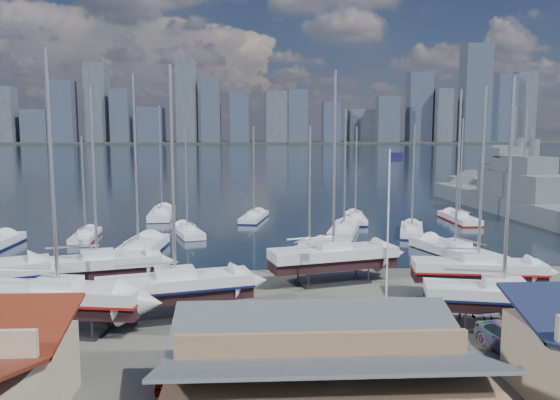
{
  "coord_description": "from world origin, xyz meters",
  "views": [
    {
      "loc": [
        -2.79,
        -46.8,
        11.98
      ],
      "look_at": [
        0.11,
        8.0,
        5.21
      ],
      "focal_mm": 35.0,
      "sensor_mm": 36.0,
      "label": 1
    }
  ],
  "objects": [
    {
      "name": "sailboat_cradle_1",
      "position": [
        -14.42,
        -14.37,
        2.11
      ],
      "size": [
        10.76,
        4.55,
        16.79
      ],
      "rotation": [
        0.0,
        0.0,
        -0.16
      ],
      "color": "#2D2D33",
      "rests_on": "ground"
    },
    {
      "name": "sailboat_moored_6",
      "position": [
        2.94,
        6.3,
        0.31
      ],
      "size": [
        6.62,
        8.91,
        13.26
      ],
      "rotation": [
        0.0,
        0.0,
        1.04
      ],
      "color": "black",
      "rests_on": "water"
    },
    {
      "name": "sailboat_moored_10",
      "position": [
        16.25,
        16.26,
        0.31
      ],
      "size": [
        5.02,
        9.4,
        13.53
      ],
      "rotation": [
        0.0,
        0.0,
        1.28
      ],
      "color": "black",
      "rests_on": "water"
    },
    {
      "name": "car_b",
      "position": [
        -4.57,
        -20.54,
        0.64
      ],
      "size": [
        4.12,
        2.54,
        1.28
      ],
      "primitive_type": "imported",
      "rotation": [
        0.0,
        0.0,
        1.24
      ],
      "color": "gray",
      "rests_on": "ground"
    },
    {
      "name": "skyline",
      "position": [
        -7.83,
        553.76,
        39.09
      ],
      "size": [
        639.14,
        43.8,
        107.69
      ],
      "color": "#475166",
      "rests_on": "far_shore"
    },
    {
      "name": "car_a",
      "position": [
        -6.13,
        -21.57,
        0.68
      ],
      "size": [
        2.44,
        4.25,
        1.36
      ],
      "primitive_type": "imported",
      "rotation": [
        0.0,
        0.0,
        -0.22
      ],
      "color": "gray",
      "rests_on": "ground"
    },
    {
      "name": "sailboat_cradle_4",
      "position": [
        3.73,
        -4.27,
        2.11
      ],
      "size": [
        10.7,
        5.43,
        16.75
      ],
      "rotation": [
        0.0,
        0.0,
        0.26
      ],
      "color": "#2D2D33",
      "rests_on": "ground"
    },
    {
      "name": "far_shore",
      "position": [
        0.0,
        560.0,
        1.1
      ],
      "size": [
        1400.0,
        80.0,
        2.2
      ],
      "primitive_type": "cube",
      "color": "#2D332D",
      "rests_on": "ground"
    },
    {
      "name": "sailboat_cradle_5",
      "position": [
        12.54,
        -15.24,
        2.03
      ],
      "size": [
        9.74,
        4.6,
        15.25
      ],
      "rotation": [
        0.0,
        0.0,
        -0.22
      ],
      "color": "#2D2D33",
      "rests_on": "ground"
    },
    {
      "name": "sailboat_moored_1",
      "position": [
        -21.55,
        14.88,
        0.31
      ],
      "size": [
        3.06,
        8.33,
        12.19
      ],
      "rotation": [
        0.0,
        0.0,
        1.67
      ],
      "color": "black",
      "rests_on": "water"
    },
    {
      "name": "sailboat_moored_3",
      "position": [
        -13.85,
        6.11,
        0.31
      ],
      "size": [
        4.38,
        12.5,
        18.34
      ],
      "rotation": [
        0.0,
        0.0,
        1.49
      ],
      "color": "black",
      "rests_on": "water"
    },
    {
      "name": "sailboat_cradle_2",
      "position": [
        -14.42,
        -5.95,
        2.04
      ],
      "size": [
        9.76,
        4.93,
        15.39
      ],
      "rotation": [
        0.0,
        0.0,
        0.26
      ],
      "color": "#2D2D33",
      "rests_on": "ground"
    },
    {
      "name": "sailboat_moored_4",
      "position": [
        -10.37,
        17.0,
        0.32
      ],
      "size": [
        5.06,
        9.04,
        13.16
      ],
      "rotation": [
        0.0,
        0.0,
        1.89
      ],
      "color": "black",
      "rests_on": "water"
    },
    {
      "name": "sailboat_moored_9",
      "position": [
        17.05,
        4.43,
        0.32
      ],
      "size": [
        6.31,
        11.58,
        16.84
      ],
      "rotation": [
        0.0,
        0.0,
        1.87
      ],
      "color": "black",
      "rests_on": "water"
    },
    {
      "name": "shed_grey",
      "position": [
        0.0,
        -26.0,
        2.15
      ],
      "size": [
        12.6,
        8.4,
        4.17
      ],
      "color": "#8C6B4C",
      "rests_on": "ground"
    },
    {
      "name": "naval_ship_east",
      "position": [
        36.96,
        30.73,
        1.66
      ],
      "size": [
        10.07,
        47.93,
        18.28
      ],
      "rotation": [
        0.0,
        0.0,
        1.62
      ],
      "color": "#575B61",
      "rests_on": "water"
    },
    {
      "name": "sailboat_moored_7",
      "position": [
        8.23,
        16.78,
        0.32
      ],
      "size": [
        5.49,
        10.56,
        15.35
      ],
      "rotation": [
        0.0,
        0.0,
        1.3
      ],
      "color": "black",
      "rests_on": "water"
    },
    {
      "name": "sailboat_cradle_6",
      "position": [
        13.71,
        -8.69,
        2.03
      ],
      "size": [
        9.66,
        3.97,
        15.22
      ],
      "rotation": [
        0.0,
        0.0,
        -0.15
      ],
      "color": "#2D2D33",
      "rests_on": "ground"
    },
    {
      "name": "naval_ship_west",
      "position": [
        43.74,
        48.07,
        1.66
      ],
      "size": [
        8.6,
        47.17,
        18.23
      ],
      "rotation": [
        0.0,
        0.0,
        1.55
      ],
      "color": "#575B61",
      "rests_on": "water"
    },
    {
      "name": "car_d",
      "position": [
        11.42,
        -19.0,
        0.76
      ],
      "size": [
        3.08,
        5.52,
        1.51
      ],
      "primitive_type": "imported",
      "rotation": [
        0.0,
        0.0,
        0.19
      ],
      "color": "gray",
      "rests_on": "ground"
    },
    {
      "name": "ground",
      "position": [
        0.0,
        -10.0,
        0.0
      ],
      "size": [
        1400.0,
        1400.0,
        0.0
      ],
      "primitive_type": "plane",
      "color": "#605E59",
      "rests_on": "ground"
    },
    {
      "name": "sailboat_moored_8",
      "position": [
        11.25,
        25.52,
        0.31
      ],
      "size": [
        3.4,
        9.18,
        13.41
      ],
      "rotation": [
        0.0,
        0.0,
        1.47
      ],
      "color": "black",
      "rests_on": "water"
    },
    {
      "name": "car_c",
      "position": [
        -0.82,
        -19.2,
        0.72
      ],
      "size": [
        3.74,
        5.66,
        1.44
      ],
      "primitive_type": "imported",
      "rotation": [
        0.0,
        0.0,
        0.28
      ],
      "color": "gray",
      "rests_on": "ground"
    },
    {
      "name": "sailboat_moored_2",
      "position": [
        -15.52,
        30.59,
        0.32
      ],
      "size": [
        3.8,
        11.11,
        16.49
      ],
      "rotation": [
        0.0,
        0.0,
        1.64
      ],
      "color": "black",
      "rests_on": "water"
    },
    {
      "name": "flagpole",
      "position": [
        6.64,
        -10.35,
        6.21
      ],
      "size": [
        0.97,
        0.12,
        10.89
      ],
      "color": "white",
      "rests_on": "ground"
    },
    {
      "name": "water",
      "position": [
        0.0,
        300.0,
        -0.15
      ],
      "size": [
        1400.0,
        600.0,
        0.4
      ],
      "primitive_type": "cube",
      "color": "#19243A",
      "rests_on": "ground"
    },
    {
      "name": "sailboat_moored_5",
      "position": [
        -2.46,
        27.52,
        0.31
      ],
      "size": [
        4.32,
        9.3,
        13.42
      ],
      "rotation": [
        0.0,
        0.0,
        1.36
      ],
      "color": "black",
      "rests_on": "water"
    },
    {
      "name": "sailboat_moored_11",
      "position": [
        25.32,
        24.79,
        0.31
      ],
      "size": [
        2.73,
        9.72,
        14.52
      ],
      "rotation": [
        0.0,
        0.0,
        1.57
      ],
      "color": "black",
      "rests_on": "water"
    },
    {
      "name": "sailboat_cradle_3",
      "position": [
        -7.76,
        -12.11,
        2.08
      ],
      "size": [
        10.4,
        5.31,
        16.18
      ],
      "rotation": [
        0.0,
        0.0,
        0.26
      ],
      "color": "#2D2D33",
      "rests_on": "ground"
    }
  ]
}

